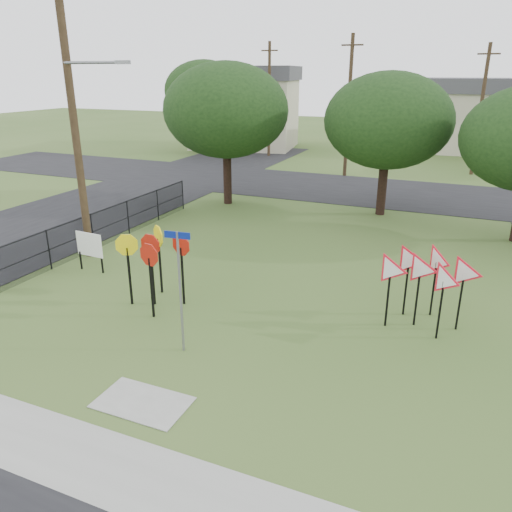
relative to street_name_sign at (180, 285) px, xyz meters
The scene contains 20 objects.
ground 1.85m from the street_name_sign, 27.92° to the left, with size 140.00×140.00×0.00m, color #37551F.
sidewalk 4.43m from the street_name_sign, 85.63° to the right, with size 30.00×1.60×0.02m, color gray.
planting_strip 5.55m from the street_name_sign, 86.63° to the right, with size 30.00×0.80×0.02m, color #37551F.
street_left 15.60m from the street_name_sign, 139.00° to the left, with size 8.00×50.00×0.02m, color black.
street_far 20.25m from the street_name_sign, 89.12° to the left, with size 60.00×8.00×0.02m, color black.
curb_pad 2.89m from the street_name_sign, 82.15° to the right, with size 2.00×1.20×0.02m, color gray.
street_name_sign is the anchor object (origin of this frame).
stop_sign_cluster 2.97m from the street_name_sign, 136.53° to the left, with size 2.12×1.85×2.27m.
yield_sign_cluster 6.67m from the street_name_sign, 35.31° to the left, with size 2.77×1.99×2.18m.
info_board 6.82m from the street_name_sign, 149.64° to the left, with size 1.14×0.12×1.43m.
utility_pole_main 9.01m from the street_name_sign, 146.07° to the left, with size 3.55×0.33×10.00m.
far_pole_a 24.38m from the street_name_sign, 94.00° to the left, with size 1.40×0.24×9.00m.
far_pole_b 28.97m from the street_name_sign, 77.37° to the left, with size 1.40×0.24×8.50m.
far_pole_c 31.80m from the street_name_sign, 107.81° to the left, with size 1.40×0.24×9.00m.
fence_run 9.77m from the street_name_sign, 138.67° to the left, with size 0.05×11.55×1.50m.
house_left 36.85m from the street_name_sign, 111.84° to the left, with size 10.58×8.88×7.20m.
house_mid 40.42m from the street_name_sign, 83.88° to the left, with size 8.40×8.40×6.20m.
tree_near_left 15.56m from the street_name_sign, 111.89° to the left, with size 6.40×6.40×7.27m.
tree_near_mid 15.58m from the street_name_sign, 81.34° to the left, with size 6.00×6.00×6.80m.
tree_far_left 34.17m from the street_name_sign, 117.48° to the left, with size 6.80×6.80×7.73m.
Camera 1 is at (5.78, -9.70, 6.71)m, focal length 35.00 mm.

